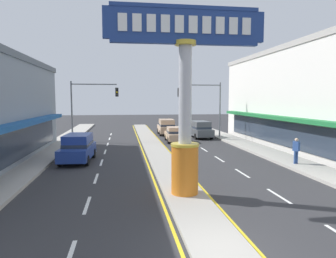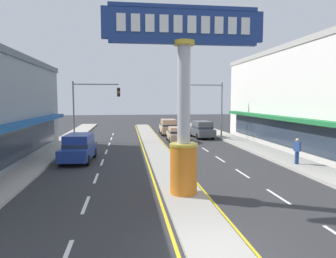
{
  "view_description": "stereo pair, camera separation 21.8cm",
  "coord_description": "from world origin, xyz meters",
  "px_view_note": "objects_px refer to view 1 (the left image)",
  "views": [
    {
      "loc": [
        -2.7,
        -8.08,
        4.36
      ],
      "look_at": [
        -0.08,
        10.1,
        2.6
      ],
      "focal_mm": 33.36,
      "sensor_mm": 36.0,
      "label": 1
    },
    {
      "loc": [
        -2.49,
        -8.11,
        4.36
      ],
      "look_at": [
        -0.08,
        10.1,
        2.6
      ],
      "focal_mm": 33.36,
      "sensor_mm": 36.0,
      "label": 2
    }
  ],
  "objects_px": {
    "storefront_right": "(319,98)",
    "sedan_near_right_lane": "(175,134)",
    "district_sign": "(185,99)",
    "suv_near_left_lane": "(200,129)",
    "traffic_light_left_side": "(89,100)",
    "suv_mid_left_lane": "(78,148)",
    "traffic_light_right_side": "(205,100)",
    "suv_far_right_lane": "(166,127)",
    "pedestrian_near_kerb": "(296,149)"
  },
  "relations": [
    {
      "from": "traffic_light_right_side",
      "to": "sedan_near_right_lane",
      "type": "distance_m",
      "value": 5.36
    },
    {
      "from": "traffic_light_left_side",
      "to": "suv_near_left_lane",
      "type": "bearing_deg",
      "value": 4.89
    },
    {
      "from": "suv_mid_left_lane",
      "to": "traffic_light_left_side",
      "type": "bearing_deg",
      "value": 91.53
    },
    {
      "from": "storefront_right",
      "to": "suv_far_right_lane",
      "type": "bearing_deg",
      "value": 133.3
    },
    {
      "from": "pedestrian_near_kerb",
      "to": "district_sign",
      "type": "bearing_deg",
      "value": -148.49
    },
    {
      "from": "traffic_light_left_side",
      "to": "suv_mid_left_lane",
      "type": "xyz_separation_m",
      "value": [
        0.29,
        -10.82,
        -3.26
      ]
    },
    {
      "from": "district_sign",
      "to": "suv_far_right_lane",
      "type": "distance_m",
      "value": 24.75
    },
    {
      "from": "district_sign",
      "to": "suv_near_left_lane",
      "type": "height_order",
      "value": "district_sign"
    },
    {
      "from": "traffic_light_right_side",
      "to": "pedestrian_near_kerb",
      "type": "bearing_deg",
      "value": -81.38
    },
    {
      "from": "pedestrian_near_kerb",
      "to": "storefront_right",
      "type": "bearing_deg",
      "value": 48.5
    },
    {
      "from": "suv_mid_left_lane",
      "to": "district_sign",
      "type": "bearing_deg",
      "value": -56.42
    },
    {
      "from": "district_sign",
      "to": "traffic_light_right_side",
      "type": "xyz_separation_m",
      "value": [
        6.16,
        19.85,
        -0.1
      ]
    },
    {
      "from": "district_sign",
      "to": "traffic_light_right_side",
      "type": "distance_m",
      "value": 20.79
    },
    {
      "from": "traffic_light_left_side",
      "to": "suv_mid_left_lane",
      "type": "distance_m",
      "value": 11.31
    },
    {
      "from": "district_sign",
      "to": "storefront_right",
      "type": "distance_m",
      "value": 18.63
    },
    {
      "from": "suv_near_left_lane",
      "to": "pedestrian_near_kerb",
      "type": "height_order",
      "value": "suv_near_left_lane"
    },
    {
      "from": "traffic_light_right_side",
      "to": "suv_mid_left_lane",
      "type": "distance_m",
      "value": 16.63
    },
    {
      "from": "suv_far_right_lane",
      "to": "traffic_light_right_side",
      "type": "bearing_deg",
      "value": -51.65
    },
    {
      "from": "suv_far_right_lane",
      "to": "suv_near_left_lane",
      "type": "bearing_deg",
      "value": -48.17
    },
    {
      "from": "traffic_light_right_side",
      "to": "traffic_light_left_side",
      "type": "bearing_deg",
      "value": -179.12
    },
    {
      "from": "traffic_light_left_side",
      "to": "traffic_light_right_side",
      "type": "distance_m",
      "value": 12.32
    },
    {
      "from": "suv_far_right_lane",
      "to": "suv_mid_left_lane",
      "type": "height_order",
      "value": "same"
    },
    {
      "from": "suv_near_left_lane",
      "to": "pedestrian_near_kerb",
      "type": "xyz_separation_m",
      "value": [
        2.51,
        -15.55,
        0.14
      ]
    },
    {
      "from": "suv_mid_left_lane",
      "to": "pedestrian_near_kerb",
      "type": "height_order",
      "value": "suv_mid_left_lane"
    },
    {
      "from": "storefront_right",
      "to": "suv_mid_left_lane",
      "type": "relative_size",
      "value": 5.5
    },
    {
      "from": "storefront_right",
      "to": "traffic_light_left_side",
      "type": "distance_m",
      "value": 21.94
    },
    {
      "from": "sedan_near_right_lane",
      "to": "suv_near_left_lane",
      "type": "distance_m",
      "value": 4.34
    },
    {
      "from": "district_sign",
      "to": "suv_mid_left_lane",
      "type": "distance_m",
      "value": 11.13
    },
    {
      "from": "suv_near_left_lane",
      "to": "traffic_light_right_side",
      "type": "bearing_deg",
      "value": -71.51
    },
    {
      "from": "suv_near_left_lane",
      "to": "sedan_near_right_lane",
      "type": "bearing_deg",
      "value": -139.64
    },
    {
      "from": "storefront_right",
      "to": "suv_mid_left_lane",
      "type": "xyz_separation_m",
      "value": [
        -20.22,
        -3.04,
        -3.47
      ]
    },
    {
      "from": "suv_near_left_lane",
      "to": "suv_mid_left_lane",
      "type": "relative_size",
      "value": 1.0
    },
    {
      "from": "storefront_right",
      "to": "sedan_near_right_lane",
      "type": "xyz_separation_m",
      "value": [
        -11.78,
        6.0,
        -3.67
      ]
    },
    {
      "from": "suv_mid_left_lane",
      "to": "pedestrian_near_kerb",
      "type": "relative_size",
      "value": 2.8
    },
    {
      "from": "suv_far_right_lane",
      "to": "suv_mid_left_lane",
      "type": "xyz_separation_m",
      "value": [
        -8.44,
        -15.55,
        0.0
      ]
    },
    {
      "from": "traffic_light_left_side",
      "to": "sedan_near_right_lane",
      "type": "distance_m",
      "value": 9.56
    },
    {
      "from": "traffic_light_right_side",
      "to": "sedan_near_right_lane",
      "type": "relative_size",
      "value": 1.43
    },
    {
      "from": "traffic_light_right_side",
      "to": "suv_near_left_lane",
      "type": "xyz_separation_m",
      "value": [
        -0.28,
        0.84,
        -3.26
      ]
    },
    {
      "from": "district_sign",
      "to": "storefront_right",
      "type": "relative_size",
      "value": 0.32
    },
    {
      "from": "sedan_near_right_lane",
      "to": "pedestrian_near_kerb",
      "type": "distance_m",
      "value": 14.01
    },
    {
      "from": "traffic_light_right_side",
      "to": "suv_far_right_lane",
      "type": "bearing_deg",
      "value": 128.35
    },
    {
      "from": "traffic_light_right_side",
      "to": "suv_far_right_lane",
      "type": "height_order",
      "value": "traffic_light_right_side"
    },
    {
      "from": "suv_mid_left_lane",
      "to": "sedan_near_right_lane",
      "type": "bearing_deg",
      "value": 46.98
    },
    {
      "from": "storefront_right",
      "to": "sedan_near_right_lane",
      "type": "height_order",
      "value": "storefront_right"
    },
    {
      "from": "district_sign",
      "to": "pedestrian_near_kerb",
      "type": "distance_m",
      "value": 10.35
    },
    {
      "from": "storefront_right",
      "to": "suv_near_left_lane",
      "type": "relative_size",
      "value": 5.5
    },
    {
      "from": "suv_near_left_lane",
      "to": "district_sign",
      "type": "bearing_deg",
      "value": -105.86
    },
    {
      "from": "sedan_near_right_lane",
      "to": "suv_mid_left_lane",
      "type": "height_order",
      "value": "suv_mid_left_lane"
    },
    {
      "from": "pedestrian_near_kerb",
      "to": "suv_near_left_lane",
      "type": "bearing_deg",
      "value": 99.17
    },
    {
      "from": "storefront_right",
      "to": "suv_far_right_lane",
      "type": "distance_m",
      "value": 17.53
    }
  ]
}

